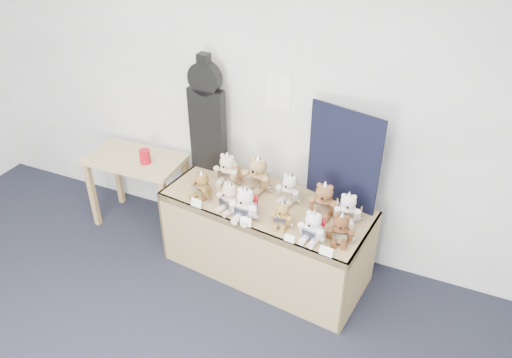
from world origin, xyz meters
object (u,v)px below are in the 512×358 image
at_px(teddy_back_left, 227,170).
at_px(teddy_front_left, 230,198).
at_px(side_table, 137,169).
at_px(teddy_front_far_right, 313,227).
at_px(teddy_front_centre, 245,205).
at_px(display_table, 262,222).
at_px(red_cup, 145,157).
at_px(teddy_back_centre_left, 258,175).
at_px(guitar_case, 207,115).
at_px(teddy_front_far_left, 202,186).
at_px(teddy_front_end, 341,229).
at_px(teddy_back_end, 348,209).
at_px(teddy_back_far_left, 235,174).
at_px(teddy_back_right, 324,201).
at_px(teddy_front_right, 282,215).
at_px(teddy_back_centre_right, 289,189).

bearing_deg(teddy_back_left, teddy_front_left, -61.17).
height_order(side_table, teddy_front_far_right, teddy_front_far_right).
bearing_deg(teddy_front_centre, display_table, 71.11).
relative_size(red_cup, teddy_back_left, 0.43).
bearing_deg(teddy_back_centre_left, teddy_front_left, -95.05).
bearing_deg(guitar_case, teddy_front_far_left, -67.57).
xyz_separation_m(teddy_front_end, teddy_back_end, (-0.02, 0.25, 0.00)).
bearing_deg(teddy_front_far_right, red_cup, 175.68).
relative_size(display_table, teddy_back_far_left, 8.45).
bearing_deg(teddy_front_centre, side_table, 163.84).
relative_size(teddy_front_end, teddy_back_right, 0.86).
height_order(red_cup, teddy_back_far_left, teddy_back_far_left).
bearing_deg(guitar_case, teddy_front_end, -19.54).
xyz_separation_m(guitar_case, teddy_front_left, (0.45, -0.50, -0.39)).
distance_m(side_table, teddy_front_left, 1.19).
height_order(teddy_front_right, teddy_front_end, teddy_front_end).
xyz_separation_m(display_table, teddy_back_centre_right, (0.16, 0.16, 0.26)).
relative_size(side_table, red_cup, 6.83).
bearing_deg(teddy_front_far_left, teddy_front_centre, 7.39).
distance_m(guitar_case, teddy_back_right, 1.21).
distance_m(teddy_front_far_left, teddy_back_far_left, 0.34).
xyz_separation_m(teddy_front_left, teddy_back_right, (0.67, 0.24, 0.01)).
xyz_separation_m(red_cup, teddy_front_far_left, (0.70, -0.23, 0.02)).
xyz_separation_m(teddy_front_right, teddy_back_centre_left, (-0.36, 0.37, 0.04)).
xyz_separation_m(teddy_front_far_left, teddy_front_right, (0.72, -0.08, -0.01)).
xyz_separation_m(teddy_front_far_right, teddy_back_right, (-0.02, 0.33, 0.01)).
distance_m(guitar_case, teddy_back_centre_left, 0.66).
height_order(teddy_front_far_left, teddy_back_far_left, teddy_front_far_left).
height_order(teddy_back_centre_left, teddy_back_centre_right, teddy_back_centre_left).
bearing_deg(teddy_back_centre_left, teddy_front_centre, -72.48).
bearing_deg(teddy_front_centre, teddy_back_far_left, 124.72).
height_order(teddy_front_centre, teddy_front_right, teddy_front_centre).
relative_size(teddy_front_left, teddy_front_far_right, 1.02).
bearing_deg(teddy_back_centre_left, teddy_front_right, -38.85).
xyz_separation_m(side_table, teddy_front_far_left, (0.84, -0.27, 0.21)).
xyz_separation_m(teddy_front_right, teddy_back_far_left, (-0.58, 0.39, -0.01)).
height_order(teddy_back_centre_left, teddy_back_end, teddy_back_centre_left).
height_order(red_cup, teddy_back_end, teddy_back_end).
xyz_separation_m(teddy_front_right, teddy_back_end, (0.42, 0.25, 0.02)).
bearing_deg(teddy_front_far_left, teddy_back_end, 30.00).
relative_size(side_table, teddy_back_centre_left, 2.60).
relative_size(teddy_front_far_left, teddy_back_far_left, 1.27).
height_order(side_table, teddy_back_end, teddy_back_end).
height_order(display_table, teddy_front_far_left, teddy_front_far_left).
height_order(teddy_front_left, teddy_back_left, teddy_back_left).
relative_size(teddy_front_left, teddy_front_right, 1.20).
xyz_separation_m(display_table, side_table, (-1.34, 0.19, 0.05)).
relative_size(teddy_back_left, teddy_back_centre_left, 0.88).
height_order(teddy_front_end, teddy_back_right, teddy_back_right).
height_order(guitar_case, teddy_front_end, guitar_case).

